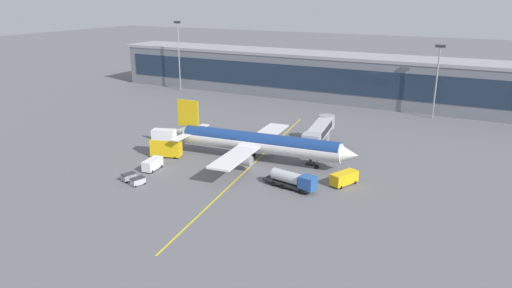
{
  "coord_description": "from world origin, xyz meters",
  "views": [
    {
      "loc": [
        44.2,
        -82.31,
        34.86
      ],
      "look_at": [
        -0.24,
        2.04,
        4.5
      ],
      "focal_mm": 33.08,
      "sensor_mm": 36.0,
      "label": 1
    }
  ],
  "objects_px": {
    "fuel_tanker": "(293,180)",
    "baggage_cart_0": "(129,177)",
    "lavatory_truck": "(345,178)",
    "baggage_cart_1": "(138,181)",
    "main_airliner": "(258,142)",
    "crew_van": "(152,164)",
    "catering_lift": "(165,144)"
  },
  "relations": [
    {
      "from": "fuel_tanker",
      "to": "baggage_cart_0",
      "type": "distance_m",
      "value": 32.11
    },
    {
      "from": "lavatory_truck",
      "to": "baggage_cart_1",
      "type": "relative_size",
      "value": 2.1
    },
    {
      "from": "main_airliner",
      "to": "baggage_cart_1",
      "type": "distance_m",
      "value": 27.06
    },
    {
      "from": "fuel_tanker",
      "to": "baggage_cart_0",
      "type": "relative_size",
      "value": 3.73
    },
    {
      "from": "crew_van",
      "to": "baggage_cart_0",
      "type": "xyz_separation_m",
      "value": [
        -0.25,
        -6.8,
        -0.53
      ]
    },
    {
      "from": "catering_lift",
      "to": "baggage_cart_1",
      "type": "height_order",
      "value": "catering_lift"
    },
    {
      "from": "fuel_tanker",
      "to": "lavatory_truck",
      "type": "bearing_deg",
      "value": 39.48
    },
    {
      "from": "crew_van",
      "to": "baggage_cart_0",
      "type": "relative_size",
      "value": 1.76
    },
    {
      "from": "baggage_cart_1",
      "to": "crew_van",
      "type": "bearing_deg",
      "value": 110.2
    },
    {
      "from": "lavatory_truck",
      "to": "baggage_cart_1",
      "type": "distance_m",
      "value": 39.56
    },
    {
      "from": "catering_lift",
      "to": "baggage_cart_0",
      "type": "height_order",
      "value": "catering_lift"
    },
    {
      "from": "baggage_cart_0",
      "to": "lavatory_truck",
      "type": "bearing_deg",
      "value": 25.04
    },
    {
      "from": "main_airliner",
      "to": "catering_lift",
      "type": "distance_m",
      "value": 20.91
    },
    {
      "from": "main_airliner",
      "to": "catering_lift",
      "type": "height_order",
      "value": "main_airliner"
    },
    {
      "from": "fuel_tanker",
      "to": "main_airliner",
      "type": "bearing_deg",
      "value": 140.26
    },
    {
      "from": "main_airliner",
      "to": "fuel_tanker",
      "type": "height_order",
      "value": "main_airliner"
    },
    {
      "from": "fuel_tanker",
      "to": "crew_van",
      "type": "xyz_separation_m",
      "value": [
        -29.82,
        -4.43,
        -0.43
      ]
    },
    {
      "from": "crew_van",
      "to": "catering_lift",
      "type": "height_order",
      "value": "catering_lift"
    },
    {
      "from": "main_airliner",
      "to": "baggage_cart_0",
      "type": "xyz_separation_m",
      "value": [
        -17.1,
        -22.01,
        -3.43
      ]
    },
    {
      "from": "fuel_tanker",
      "to": "baggage_cart_1",
      "type": "bearing_deg",
      "value": -155.85
    },
    {
      "from": "main_airliner",
      "to": "crew_van",
      "type": "height_order",
      "value": "main_airliner"
    },
    {
      "from": "crew_van",
      "to": "baggage_cart_1",
      "type": "relative_size",
      "value": 1.76
    },
    {
      "from": "main_airliner",
      "to": "baggage_cart_1",
      "type": "relative_size",
      "value": 14.68
    },
    {
      "from": "main_airliner",
      "to": "crew_van",
      "type": "relative_size",
      "value": 8.35
    },
    {
      "from": "baggage_cart_0",
      "to": "fuel_tanker",
      "type": "bearing_deg",
      "value": 20.47
    },
    {
      "from": "baggage_cart_0",
      "to": "catering_lift",
      "type": "bearing_deg",
      "value": 99.61
    },
    {
      "from": "fuel_tanker",
      "to": "lavatory_truck",
      "type": "relative_size",
      "value": 1.78
    },
    {
      "from": "catering_lift",
      "to": "baggage_cart_0",
      "type": "relative_size",
      "value": 2.44
    },
    {
      "from": "catering_lift",
      "to": "lavatory_truck",
      "type": "bearing_deg",
      "value": 4.06
    },
    {
      "from": "fuel_tanker",
      "to": "lavatory_truck",
      "type": "distance_m",
      "value": 10.25
    },
    {
      "from": "crew_van",
      "to": "baggage_cart_0",
      "type": "distance_m",
      "value": 6.82
    },
    {
      "from": "baggage_cart_1",
      "to": "baggage_cart_0",
      "type": "bearing_deg",
      "value": 164.07
    }
  ]
}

